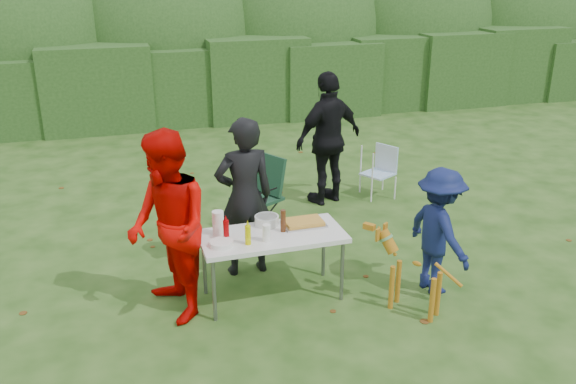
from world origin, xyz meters
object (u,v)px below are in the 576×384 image
object	(u,v)px
ketchup_bottle	(226,231)
beer_bottle	(283,221)
folding_table	(272,239)
person_cook	(244,197)
camping_chair	(257,194)
lawn_chair	(378,172)
person_red_jacket	(168,228)
dog	(416,275)
paper_towel_roll	(218,223)
person_black_puffy	(329,139)
mustard_bottle	(248,235)
child	(439,231)

from	to	relation	value
ketchup_bottle	beer_bottle	distance (m)	0.61
folding_table	person_cook	bearing A→B (deg)	101.98
person_cook	beer_bottle	size ratio (longest dim) A/B	7.66
camping_chair	lawn_chair	distance (m)	2.17
person_red_jacket	dog	distance (m)	2.52
dog	beer_bottle	bearing A→B (deg)	19.73
camping_chair	beer_bottle	world-z (taller)	camping_chair
person_red_jacket	paper_towel_roll	distance (m)	0.56
person_red_jacket	ketchup_bottle	xyz separation A→B (m)	(0.57, 0.02, -0.12)
person_cook	lawn_chair	bearing A→B (deg)	-147.73
camping_chair	lawn_chair	bearing A→B (deg)	169.40
camping_chair	ketchup_bottle	xyz separation A→B (m)	(-0.76, -1.76, 0.35)
person_cook	dog	world-z (taller)	person_cook
camping_chair	beer_bottle	bearing A→B (deg)	56.65
dog	ketchup_bottle	distance (m)	1.97
person_cook	lawn_chair	size ratio (longest dim) A/B	2.37
person_cook	camping_chair	distance (m)	1.25
lawn_chair	beer_bottle	size ratio (longest dim) A/B	3.23
folding_table	person_red_jacket	size ratio (longest dim) A/B	0.78
person_cook	lawn_chair	distance (m)	3.09
ketchup_bottle	person_black_puffy	bearing A→B (deg)	50.25
mustard_bottle	beer_bottle	size ratio (longest dim) A/B	0.83
child	dog	xyz separation A→B (m)	(-0.43, -0.34, -0.28)
child	ketchup_bottle	distance (m)	2.25
lawn_chair	mustard_bottle	xyz separation A→B (m)	(-2.64, -2.56, 0.45)
folding_table	dog	distance (m)	1.51
person_red_jacket	person_cook	bearing A→B (deg)	113.70
folding_table	dog	size ratio (longest dim) A/B	1.70
ketchup_bottle	paper_towel_roll	size ratio (longest dim) A/B	0.85
person_red_jacket	paper_towel_roll	world-z (taller)	person_red_jacket
camping_chair	lawn_chair	size ratio (longest dim) A/B	1.29
camping_chair	beer_bottle	size ratio (longest dim) A/B	4.16
person_black_puffy	child	bearing A→B (deg)	74.54
person_black_puffy	camping_chair	bearing A→B (deg)	8.60
person_red_jacket	beer_bottle	size ratio (longest dim) A/B	8.04
mustard_bottle	ketchup_bottle	distance (m)	0.24
person_red_jacket	mustard_bottle	distance (m)	0.78
person_black_puffy	dog	world-z (taller)	person_black_puffy
person_red_jacket	person_black_puffy	size ratio (longest dim) A/B	0.99
mustard_bottle	beer_bottle	world-z (taller)	beer_bottle
mustard_bottle	paper_towel_roll	bearing A→B (deg)	127.94
camping_chair	person_red_jacket	bearing A→B (deg)	24.74
dog	ketchup_bottle	size ratio (longest dim) A/B	4.02
camping_chair	mustard_bottle	distance (m)	2.02
folding_table	beer_bottle	xyz separation A→B (m)	(0.13, 0.03, 0.17)
person_cook	mustard_bottle	size ratio (longest dim) A/B	9.19
ketchup_bottle	child	bearing A→B (deg)	-9.30
ketchup_bottle	folding_table	bearing A→B (deg)	1.40
person_black_puffy	mustard_bottle	bearing A→B (deg)	35.04
person_red_jacket	lawn_chair	size ratio (longest dim) A/B	2.49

